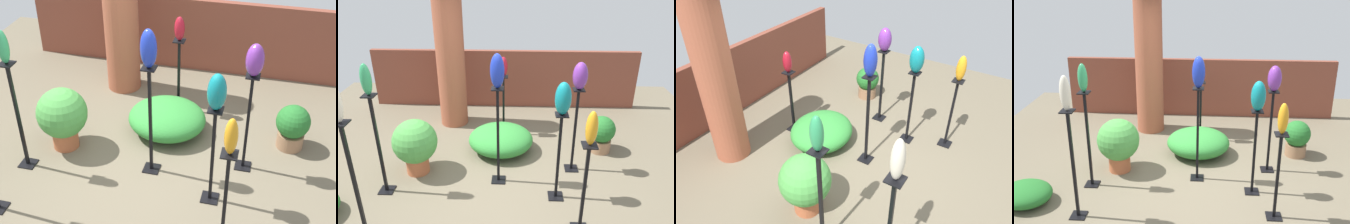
# 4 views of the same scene
# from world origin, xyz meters

# --- Properties ---
(ground_plane) EXTENTS (8.00, 8.00, 0.00)m
(ground_plane) POSITION_xyz_m (0.00, 0.00, 0.00)
(ground_plane) COLOR #6B604C
(brick_wall_back) EXTENTS (5.60, 0.12, 1.23)m
(brick_wall_back) POSITION_xyz_m (0.00, 2.72, 0.61)
(brick_wall_back) COLOR brown
(brick_wall_back) RESTS_ON ground
(brick_pillar) EXTENTS (0.52, 0.52, 2.76)m
(brick_pillar) POSITION_xyz_m (-0.94, 1.84, 1.38)
(brick_pillar) COLOR #9E5138
(brick_pillar) RESTS_ON ground
(pedestal_cobalt) EXTENTS (0.20, 0.20, 1.45)m
(pedestal_cobalt) POSITION_xyz_m (0.04, -0.02, 0.67)
(pedestal_cobalt) COLOR black
(pedestal_cobalt) RESTS_ON ground
(pedestal_teal) EXTENTS (0.20, 0.20, 1.25)m
(pedestal_teal) POSITION_xyz_m (0.84, -0.35, 0.58)
(pedestal_teal) COLOR black
(pedestal_teal) RESTS_ON ground
(pedestal_jade) EXTENTS (0.20, 0.20, 1.45)m
(pedestal_jade) POSITION_xyz_m (-1.51, -0.31, 0.67)
(pedestal_jade) COLOR black
(pedestal_jade) RESTS_ON ground
(pedestal_amber) EXTENTS (0.20, 0.20, 1.18)m
(pedestal_amber) POSITION_xyz_m (1.07, -0.93, 0.54)
(pedestal_amber) COLOR black
(pedestal_amber) RESTS_ON ground
(pedestal_ruby) EXTENTS (0.20, 0.20, 1.12)m
(pedestal_ruby) POSITION_xyz_m (0.05, 1.42, 0.51)
(pedestal_ruby) COLOR black
(pedestal_ruby) RESTS_ON ground
(pedestal_violet) EXTENTS (0.20, 0.20, 1.32)m
(pedestal_violet) POSITION_xyz_m (1.15, 0.32, 0.61)
(pedestal_violet) COLOR black
(pedestal_violet) RESTS_ON ground
(art_vase_cobalt) EXTENTS (0.18, 0.18, 0.45)m
(art_vase_cobalt) POSITION_xyz_m (0.04, -0.02, 1.68)
(art_vase_cobalt) COLOR #192D9E
(art_vase_cobalt) RESTS_ON pedestal_cobalt
(art_vase_teal) EXTENTS (0.20, 0.21, 0.41)m
(art_vase_teal) POSITION_xyz_m (0.84, -0.35, 1.46)
(art_vase_teal) COLOR #0F727A
(art_vase_teal) RESTS_ON pedestal_teal
(art_vase_jade) EXTENTS (0.13, 0.14, 0.40)m
(art_vase_jade) POSITION_xyz_m (-1.51, -0.31, 1.65)
(art_vase_jade) COLOR #2D9356
(art_vase_jade) RESTS_ON pedestal_jade
(art_vase_amber) EXTENTS (0.13, 0.14, 0.39)m
(art_vase_amber) POSITION_xyz_m (1.07, -0.93, 1.38)
(art_vase_amber) COLOR orange
(art_vase_amber) RESTS_ON pedestal_amber
(art_vase_ruby) EXTENTS (0.14, 0.14, 0.34)m
(art_vase_ruby) POSITION_xyz_m (0.05, 1.42, 1.29)
(art_vase_ruby) COLOR maroon
(art_vase_ruby) RESTS_ON pedestal_ruby
(art_vase_violet) EXTENTS (0.20, 0.22, 0.39)m
(art_vase_violet) POSITION_xyz_m (1.15, 0.32, 1.52)
(art_vase_violet) COLOR #6B2D8C
(art_vase_violet) RESTS_ON pedestal_violet
(potted_plant_front_right) EXTENTS (0.66, 0.66, 0.86)m
(potted_plant_front_right) POSITION_xyz_m (-1.20, 0.17, 0.49)
(potted_plant_front_right) COLOR #B25B38
(potted_plant_front_right) RESTS_ON ground
(potted_plant_near_pillar) EXTENTS (0.44, 0.44, 0.62)m
(potted_plant_near_pillar) POSITION_xyz_m (1.70, 0.88, 0.33)
(potted_plant_near_pillar) COLOR #936B4C
(potted_plant_near_pillar) RESTS_ON ground
(foliage_bed_east) EXTENTS (1.07, 0.98, 0.44)m
(foliage_bed_east) POSITION_xyz_m (0.03, 0.81, 0.22)
(foliage_bed_east) COLOR #338C38
(foliage_bed_east) RESTS_ON ground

